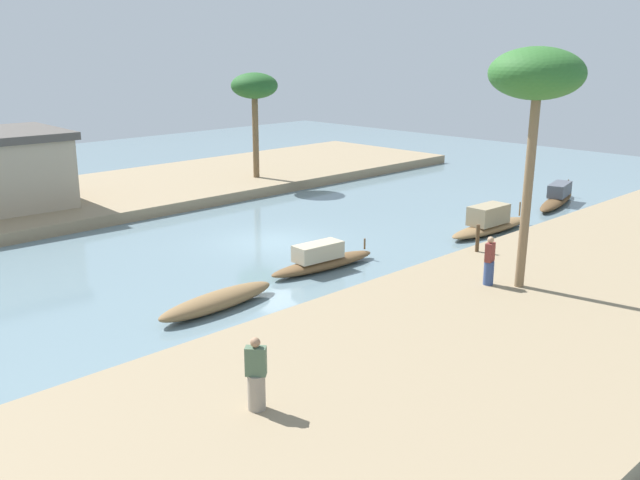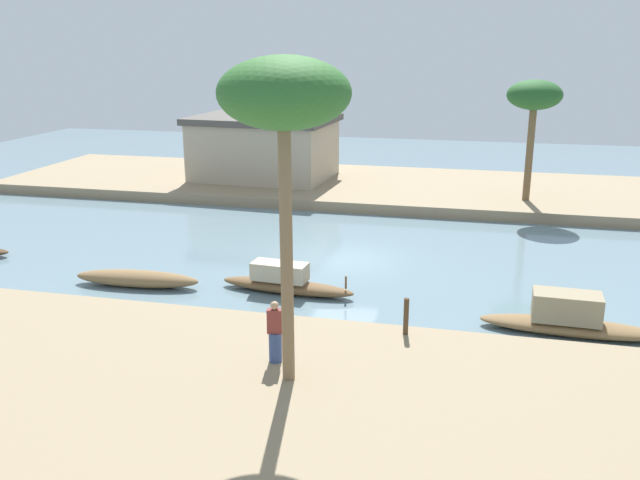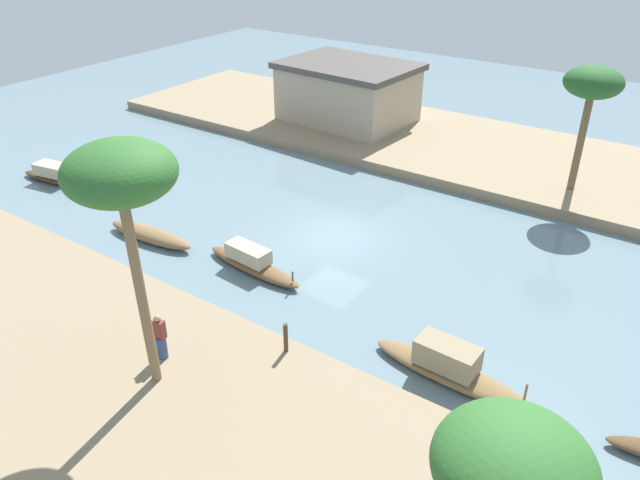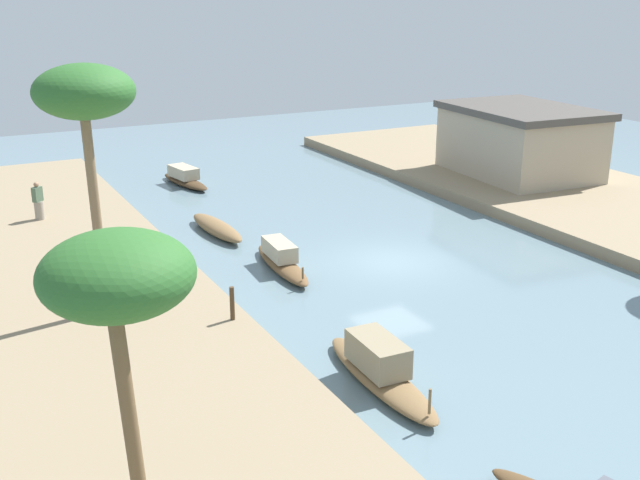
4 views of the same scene
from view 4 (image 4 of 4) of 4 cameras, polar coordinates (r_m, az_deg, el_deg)
The scene contains 13 objects.
river_water at distance 28.80m, azimuth 5.43°, elevation -1.63°, with size 67.93×67.93×0.00m, color slate.
riverbank_left at distance 24.66m, azimuth -19.48°, elevation -5.51°, with size 43.29×10.41×0.53m, color #937F60.
riverbank_right at distance 36.66m, azimuth 21.84°, elevation 1.92°, with size 43.29×10.41×0.53m, color #937F60.
sampan_with_tall_canopy at distance 27.82m, azimuth -2.91°, elevation -1.47°, with size 4.69×1.28×1.02m.
sampan_near_left_bank at distance 32.13m, azimuth -7.72°, elevation 0.93°, with size 4.45×1.25×0.55m.
sampan_with_red_awning at distance 20.05m, azimuth 4.46°, elevation -9.52°, with size 5.17×1.30×1.22m.
sampan_foreground at distance 40.43m, azimuth -10.07°, elevation 4.58°, with size 4.41×1.67×0.97m.
person_on_near_bank at distance 24.39m, azimuth -14.28°, elevation -2.83°, with size 0.41×0.37×1.57m.
person_by_mooring at distance 34.01m, azimuth -20.28°, elevation 2.58°, with size 0.53×0.53×1.61m.
mooring_post at distance 22.46m, azimuth -6.57°, elevation -4.72°, with size 0.14×0.14×1.02m, color #4C3823.
palm_tree_left_near at distance 22.31m, azimuth -17.16°, elevation 10.19°, with size 2.80×2.80×7.32m.
palm_tree_left_far at distance 12.29m, azimuth -14.86°, elevation -2.93°, with size 2.46×2.46×5.71m.
riverside_building at distance 41.04m, azimuth 14.67°, elevation 7.21°, with size 8.16×6.21×3.50m.
Camera 4 is at (22.60, -14.94, 9.78)m, focal length 42.88 mm.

